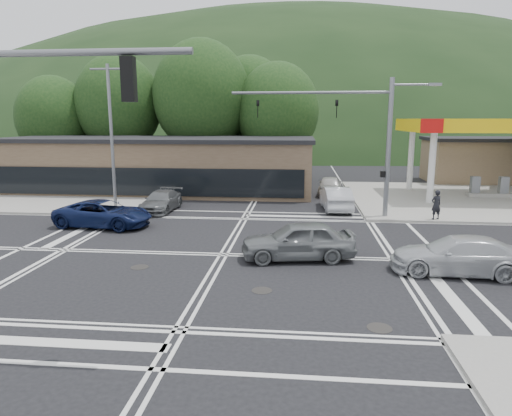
# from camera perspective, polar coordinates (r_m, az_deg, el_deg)

# --- Properties ---
(ground) EXTENTS (120.00, 120.00, 0.00)m
(ground) POSITION_cam_1_polar(r_m,az_deg,el_deg) (19.71, -4.08, -5.84)
(ground) COLOR black
(ground) RESTS_ON ground
(sidewalk_ne) EXTENTS (16.00, 16.00, 0.15)m
(sidewalk_ne) POSITION_cam_1_polar(r_m,az_deg,el_deg) (36.03, 24.61, 1.02)
(sidewalk_ne) COLOR gray
(sidewalk_ne) RESTS_ON ground
(sidewalk_nw) EXTENTS (16.00, 16.00, 0.15)m
(sidewalk_nw) POSITION_cam_1_polar(r_m,az_deg,el_deg) (38.63, -22.62, 1.79)
(sidewalk_nw) COLOR gray
(sidewalk_nw) RESTS_ON ground
(gas_station_canopy) EXTENTS (12.32, 8.34, 5.75)m
(gas_station_canopy) POSITION_cam_1_polar(r_m,az_deg,el_deg) (37.22, 27.67, 8.76)
(gas_station_canopy) COLOR silver
(gas_station_canopy) RESTS_ON ground
(convenience_store) EXTENTS (10.00, 6.00, 3.80)m
(convenience_store) POSITION_cam_1_polar(r_m,az_deg,el_deg) (46.85, 26.69, 5.19)
(convenience_store) COLOR #846B4F
(convenience_store) RESTS_ON ground
(commercial_row) EXTENTS (24.00, 8.00, 4.00)m
(commercial_row) POSITION_cam_1_polar(r_m,az_deg,el_deg) (37.50, -11.88, 5.11)
(commercial_row) COLOR brown
(commercial_row) RESTS_ON ground
(hill_north) EXTENTS (252.00, 126.00, 140.00)m
(hill_north) POSITION_cam_1_polar(r_m,az_deg,el_deg) (108.78, 3.96, 7.99)
(hill_north) COLOR black
(hill_north) RESTS_ON ground
(tree_n_a) EXTENTS (8.00, 8.00, 11.75)m
(tree_n_a) POSITION_cam_1_polar(r_m,az_deg,el_deg) (45.96, -16.80, 12.35)
(tree_n_a) COLOR #382619
(tree_n_a) RESTS_ON ground
(tree_n_b) EXTENTS (9.00, 9.00, 12.98)m
(tree_n_b) POSITION_cam_1_polar(r_m,az_deg,el_deg) (43.63, -6.79, 13.69)
(tree_n_b) COLOR #382619
(tree_n_b) RESTS_ON ground
(tree_n_c) EXTENTS (7.60, 7.60, 10.87)m
(tree_n_c) POSITION_cam_1_polar(r_m,az_deg,el_deg) (42.65, 2.69, 12.06)
(tree_n_c) COLOR #382619
(tree_n_c) RESTS_ON ground
(tree_n_d) EXTENTS (6.80, 6.80, 9.76)m
(tree_n_d) POSITION_cam_1_polar(r_m,az_deg,el_deg) (47.64, -23.97, 10.25)
(tree_n_d) COLOR #382619
(tree_n_d) RESTS_ON ground
(tree_n_e) EXTENTS (8.40, 8.40, 11.98)m
(tree_n_e) POSITION_cam_1_polar(r_m,az_deg,el_deg) (46.90, -0.80, 12.77)
(tree_n_e) COLOR #382619
(tree_n_e) RESTS_ON ground
(streetlight_nw) EXTENTS (2.50, 0.25, 9.00)m
(streetlight_nw) POSITION_cam_1_polar(r_m,az_deg,el_deg) (29.96, -17.54, 9.26)
(streetlight_nw) COLOR slate
(streetlight_nw) RESTS_ON ground
(signal_mast_ne) EXTENTS (11.65, 0.30, 8.00)m
(signal_mast_ne) POSITION_cam_1_polar(r_m,az_deg,el_deg) (27.05, 13.70, 9.37)
(signal_mast_ne) COLOR slate
(signal_mast_ne) RESTS_ON ground
(car_blue_west) EXTENTS (5.41, 2.96, 1.44)m
(car_blue_west) POSITION_cam_1_polar(r_m,az_deg,el_deg) (25.89, -18.51, -0.67)
(car_blue_west) COLOR #0E1840
(car_blue_west) RESTS_ON ground
(car_grey_center) EXTENTS (4.91, 2.57, 1.59)m
(car_grey_center) POSITION_cam_1_polar(r_m,az_deg,el_deg) (18.93, 5.26, -4.06)
(car_grey_center) COLOR slate
(car_grey_center) RESTS_ON ground
(car_silver_east) EXTENTS (5.04, 2.40, 1.42)m
(car_silver_east) POSITION_cam_1_polar(r_m,az_deg,el_deg) (18.75, 23.93, -5.41)
(car_silver_east) COLOR #B4B6BB
(car_silver_east) RESTS_ON ground
(car_queue_a) EXTENTS (1.92, 4.71, 1.52)m
(car_queue_a) POSITION_cam_1_polar(r_m,az_deg,el_deg) (29.54, 9.95, 1.21)
(car_queue_a) COLOR #B1B4B9
(car_queue_a) RESTS_ON ground
(car_queue_b) EXTENTS (2.10, 4.42, 1.46)m
(car_queue_b) POSITION_cam_1_polar(r_m,az_deg,el_deg) (35.62, 9.23, 2.84)
(car_queue_b) COLOR #B3B3AF
(car_queue_b) RESTS_ON ground
(car_northbound) EXTENTS (1.97, 4.47, 1.28)m
(car_northbound) POSITION_cam_1_polar(r_m,az_deg,el_deg) (29.38, -11.76, 0.85)
(car_northbound) COLOR #575A5C
(car_northbound) RESTS_ON ground
(pedestrian) EXTENTS (0.72, 0.60, 1.68)m
(pedestrian) POSITION_cam_1_polar(r_m,az_deg,el_deg) (27.59, 21.60, 0.39)
(pedestrian) COLOR black
(pedestrian) RESTS_ON sidewalk_ne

